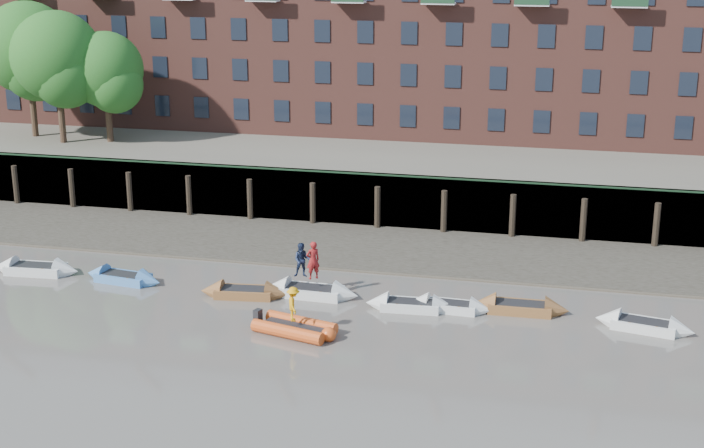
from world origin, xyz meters
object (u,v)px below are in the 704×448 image
(rowboat_2, at_px, (244,292))
(rowboat_6, at_px, (520,308))
(rib_tender, at_px, (298,328))
(rowboat_3, at_px, (311,292))
(rowboat_5, at_px, (449,306))
(rowboat_0, at_px, (36,269))
(rowboat_1, at_px, (123,278))
(person_rower_b, at_px, (302,260))
(rowboat_7, at_px, (644,325))
(person_rower_a, at_px, (313,260))
(person_rib_crew, at_px, (293,304))
(rowboat_4, at_px, (410,305))

(rowboat_2, xyz_separation_m, rowboat_6, (13.26, 0.99, 0.01))
(rib_tender, bearing_deg, rowboat_3, 113.08)
(rowboat_5, xyz_separation_m, rowboat_6, (3.26, 0.52, 0.03))
(rowboat_0, height_order, rowboat_1, rowboat_0)
(rowboat_1, bearing_deg, rib_tender, -15.22)
(rowboat_6, relative_size, rib_tender, 1.16)
(rowboat_1, distance_m, person_rower_b, 9.53)
(rowboat_0, distance_m, rowboat_1, 5.02)
(rowboat_0, distance_m, rib_tender, 16.21)
(rowboat_7, xyz_separation_m, person_rower_b, (-16.15, 0.84, 1.56))
(person_rower_a, relative_size, person_rib_crew, 1.21)
(rowboat_6, bearing_deg, rowboat_3, 179.87)
(rowboat_3, distance_m, rowboat_5, 6.84)
(rowboat_1, bearing_deg, rowboat_4, 5.95)
(rowboat_7, xyz_separation_m, person_rib_crew, (-15.20, -3.94, 1.18))
(person_rib_crew, bearing_deg, rowboat_0, 52.30)
(person_rower_a, height_order, person_rower_b, person_rower_a)
(rowboat_0, xyz_separation_m, person_rower_a, (15.00, 0.04, 1.63))
(rib_tender, xyz_separation_m, person_rower_a, (-0.54, 4.64, 1.58))
(rowboat_2, distance_m, person_rib_crew, 5.41)
(rowboat_0, bearing_deg, rowboat_1, -5.56)
(rowboat_0, height_order, person_rower_b, person_rower_b)
(rowboat_3, relative_size, rib_tender, 1.21)
(person_rower_a, bearing_deg, rowboat_1, -37.94)
(rowboat_2, xyz_separation_m, rowboat_3, (3.17, 0.81, 0.02))
(rowboat_6, relative_size, person_rower_b, 2.66)
(rowboat_3, height_order, rowboat_6, rowboat_3)
(rowboat_2, xyz_separation_m, person_rower_a, (3.28, 0.81, 1.65))
(rowboat_4, xyz_separation_m, rowboat_5, (1.80, 0.32, -0.01))
(person_rower_a, xyz_separation_m, person_rib_crew, (0.36, -4.63, -0.47))
(person_rib_crew, bearing_deg, rowboat_3, -15.35)
(rowboat_7, bearing_deg, rowboat_2, -167.70)
(rowboat_4, xyz_separation_m, person_rower_b, (-5.52, 0.79, 1.57))
(rowboat_4, height_order, person_rib_crew, person_rib_crew)
(rib_tender, bearing_deg, person_rower_b, 118.47)
(rowboat_2, relative_size, rowboat_7, 0.99)
(rowboat_6, distance_m, person_rower_b, 10.69)
(rowboat_4, distance_m, rib_tender, 5.94)
(rowboat_1, xyz_separation_m, rowboat_7, (25.55, -0.51, 0.00))
(person_rib_crew, bearing_deg, rowboat_5, -77.02)
(person_rib_crew, bearing_deg, rowboat_2, 22.47)
(rowboat_4, distance_m, rowboat_7, 10.63)
(rowboat_5, bearing_deg, rowboat_1, -177.85)
(rib_tender, height_order, person_rower_b, person_rower_b)
(rowboat_2, xyz_separation_m, person_rower_b, (2.68, 0.95, 1.56))
(rowboat_4, bearing_deg, person_rower_a, 169.46)
(rowboat_5, relative_size, rib_tender, 1.04)
(person_rower_b, bearing_deg, person_rower_a, -25.92)
(person_rower_b, bearing_deg, rowboat_6, -12.28)
(rowboat_1, bearing_deg, rowboat_7, 6.59)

